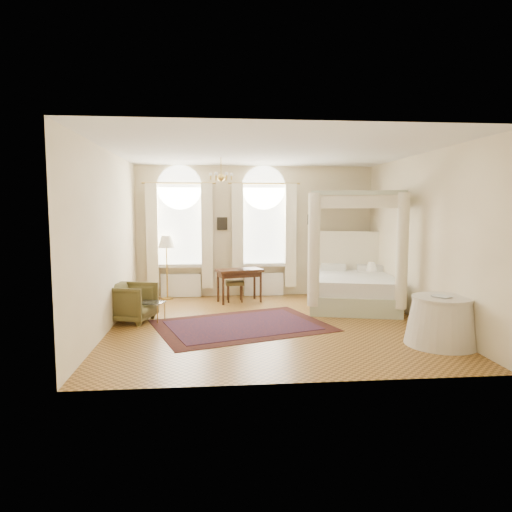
{
  "coord_description": "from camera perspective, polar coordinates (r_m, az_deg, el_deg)",
  "views": [
    {
      "loc": [
        -1.08,
        -8.58,
        2.24
      ],
      "look_at": [
        -0.23,
        0.4,
        1.29
      ],
      "focal_mm": 32.0,
      "sensor_mm": 36.0,
      "label": 1
    }
  ],
  "objects": [
    {
      "name": "ground",
      "position": [
        8.93,
        1.75,
        -8.52
      ],
      "size": [
        6.0,
        6.0,
        0.0
      ],
      "primitive_type": "plane",
      "color": "#A26E2F",
      "rests_on": "ground"
    },
    {
      "name": "room_walls",
      "position": [
        8.65,
        1.79,
        4.29
      ],
      "size": [
        6.0,
        6.0,
        6.0
      ],
      "color": "#FFEEC2",
      "rests_on": "ground"
    },
    {
      "name": "window_left",
      "position": [
        11.5,
        -9.46,
        2.18
      ],
      "size": [
        1.62,
        0.27,
        3.29
      ],
      "color": "silver",
      "rests_on": "room_walls"
    },
    {
      "name": "window_right",
      "position": [
        11.55,
        1.0,
        2.27
      ],
      "size": [
        1.62,
        0.27,
        3.29
      ],
      "color": "silver",
      "rests_on": "room_walls"
    },
    {
      "name": "chandelier",
      "position": [
        9.8,
        -4.39,
        9.89
      ],
      "size": [
        0.51,
        0.45,
        0.5
      ],
      "color": "#B6913C",
      "rests_on": "room_walls"
    },
    {
      "name": "wall_pictures",
      "position": [
        11.61,
        0.39,
        4.29
      ],
      "size": [
        2.54,
        0.03,
        0.39
      ],
      "color": "black",
      "rests_on": "room_walls"
    },
    {
      "name": "canopy_bed",
      "position": [
        10.62,
        12.08,
        -3.07
      ],
      "size": [
        2.46,
        2.78,
        2.59
      ],
      "color": "#B5BD99",
      "rests_on": "ground"
    },
    {
      "name": "nightstand",
      "position": [
        11.54,
        13.86,
        -4.0
      ],
      "size": [
        0.44,
        0.41,
        0.54
      ],
      "primitive_type": "cube",
      "rotation": [
        0.0,
        0.0,
        0.22
      ],
      "color": "#37200F",
      "rests_on": "ground"
    },
    {
      "name": "nightstand_lamp",
      "position": [
        11.4,
        14.24,
        -1.44
      ],
      "size": [
        0.27,
        0.27,
        0.4
      ],
      "color": "#B6913C",
      "rests_on": "nightstand"
    },
    {
      "name": "writing_desk",
      "position": [
        10.87,
        -2.1,
        -2.24
      ],
      "size": [
        1.17,
        0.81,
        0.8
      ],
      "color": "#37200F",
      "rests_on": "ground"
    },
    {
      "name": "laptop",
      "position": [
        10.8,
        -1.63,
        -1.61
      ],
      "size": [
        0.34,
        0.25,
        0.03
      ],
      "primitive_type": "imported",
      "rotation": [
        0.0,
        0.0,
        3.29
      ],
      "color": "black",
      "rests_on": "writing_desk"
    },
    {
      "name": "stool",
      "position": [
        11.0,
        -2.68,
        -3.57
      ],
      "size": [
        0.44,
        0.44,
        0.49
      ],
      "color": "#42371C",
      "rests_on": "ground"
    },
    {
      "name": "armchair",
      "position": [
        9.38,
        -15.3,
        -5.64
      ],
      "size": [
        1.04,
        1.03,
        0.76
      ],
      "primitive_type": "imported",
      "rotation": [
        0.0,
        0.0,
        1.27
      ],
      "color": "#4C4420",
      "rests_on": "ground"
    },
    {
      "name": "coffee_table",
      "position": [
        9.37,
        -13.12,
        -5.83
      ],
      "size": [
        0.66,
        0.56,
        0.38
      ],
      "color": "silver",
      "rests_on": "ground"
    },
    {
      "name": "floor_lamp",
      "position": [
        11.37,
        -11.13,
        1.35
      ],
      "size": [
        0.4,
        0.4,
        1.57
      ],
      "color": "#B6913C",
      "rests_on": "ground"
    },
    {
      "name": "oriental_rug",
      "position": [
        8.82,
        -1.8,
        -8.66
      ],
      "size": [
        3.69,
        3.13,
        0.01
      ],
      "color": "#42170F",
      "rests_on": "ground"
    },
    {
      "name": "side_table",
      "position": [
        8.15,
        22.16,
        -7.55
      ],
      "size": [
        1.17,
        1.17,
        0.8
      ],
      "color": "silver",
      "rests_on": "ground"
    },
    {
      "name": "book",
      "position": [
        7.93,
        21.8,
        -4.8
      ],
      "size": [
        0.32,
        0.35,
        0.03
      ],
      "primitive_type": "imported",
      "rotation": [
        0.0,
        0.0,
        0.52
      ],
      "color": "black",
      "rests_on": "side_table"
    }
  ]
}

